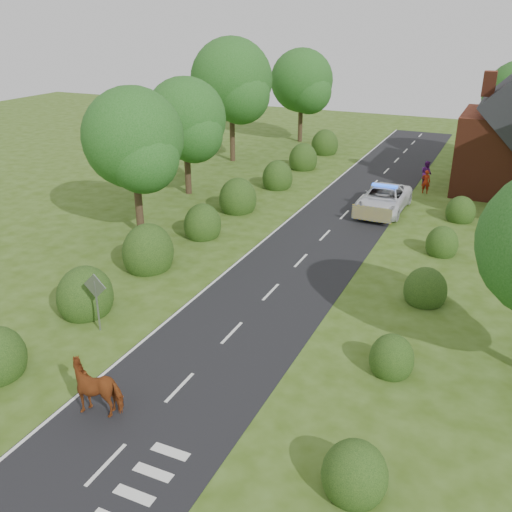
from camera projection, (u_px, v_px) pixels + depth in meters
The scene contains 14 objects.
ground at pixel (180, 388), 19.65m from camera, with size 120.00×120.00×0.00m, color #354E11.
road at pixel (319, 241), 32.19m from camera, with size 6.00×70.00×0.02m, color black.
road_markings at pixel (279, 249), 31.06m from camera, with size 4.96×70.00×0.01m.
hedgerow_left at pixel (189, 231), 31.62m from camera, with size 2.75×50.41×3.00m.
hedgerow_right at pixel (429, 280), 26.30m from camera, with size 2.10×45.78×2.10m.
tree_left_a at pixel (136, 143), 31.18m from camera, with size 5.74×5.60×8.38m.
tree_left_b at pixel (188, 123), 38.56m from camera, with size 5.74×5.60×8.07m.
tree_left_c at pixel (234, 83), 46.86m from camera, with size 6.97×6.80×10.22m.
tree_left_d at pixel (304, 83), 54.65m from camera, with size 6.15×6.00×8.89m.
road_sign at pixel (96, 294), 22.58m from camera, with size 1.06×0.08×2.53m.
cow at pixel (99, 389), 18.37m from camera, with size 1.12×2.12×1.50m, color maroon.
police_van at pixel (384, 199), 36.75m from camera, with size 2.79×5.98×1.79m.
pedestrian_red at pixel (426, 182), 40.44m from camera, with size 0.62×0.40×1.69m, color #98210C.
pedestrian_purple at pixel (426, 173), 42.33m from camera, with size 0.89×0.69×1.83m, color #651B7D.
Camera 1 is at (9.14, -13.71, 11.94)m, focal length 40.00 mm.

